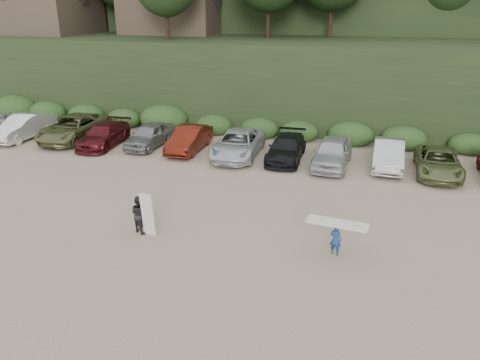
% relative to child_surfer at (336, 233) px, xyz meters
% --- Properties ---
extents(ground, '(120.00, 120.00, 0.00)m').
position_rel_child_surfer_xyz_m(ground, '(-4.56, 0.15, -0.91)').
color(ground, tan).
rests_on(ground, ground).
extents(parked_cars, '(39.94, 6.16, 1.64)m').
position_rel_child_surfer_xyz_m(parked_cars, '(-5.99, 10.23, -0.15)').
color(parked_cars, '#BABAC0').
rests_on(parked_cars, ground).
extents(child_surfer, '(2.27, 0.86, 1.33)m').
position_rel_child_surfer_xyz_m(child_surfer, '(0.00, 0.00, 0.00)').
color(child_surfer, navy).
rests_on(child_surfer, ground).
extents(adult_surfer, '(1.24, 0.87, 1.85)m').
position_rel_child_surfer_xyz_m(adult_surfer, '(-7.75, -0.35, -0.11)').
color(adult_surfer, black).
rests_on(adult_surfer, ground).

